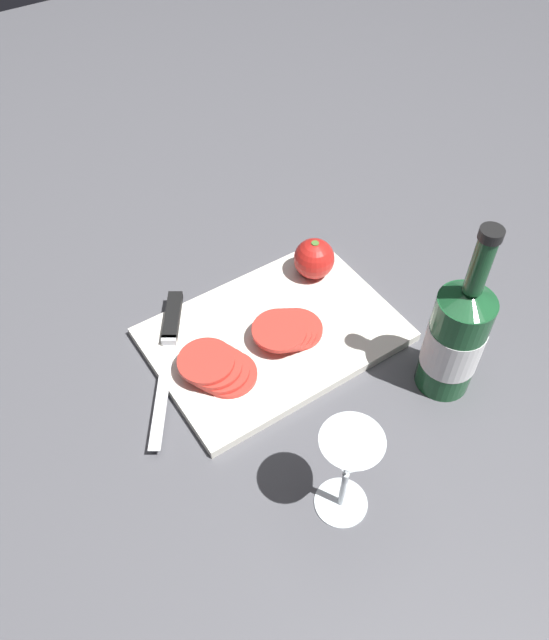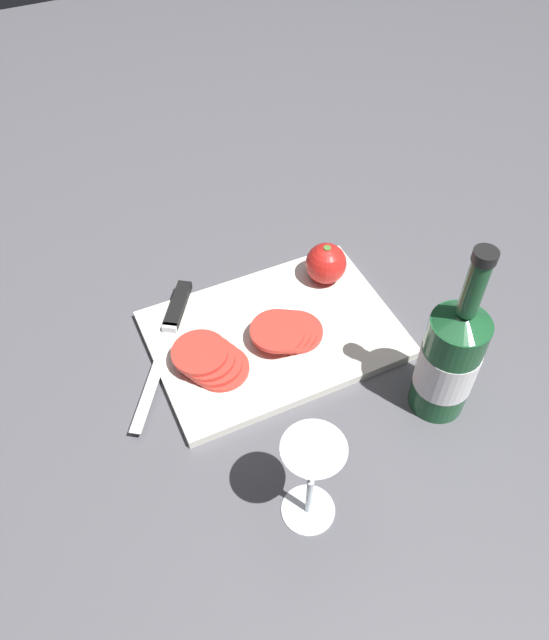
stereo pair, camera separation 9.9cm
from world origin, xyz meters
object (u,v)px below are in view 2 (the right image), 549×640
wine_glass (312,468)px  whole_tomato (326,263)px  tomato_slice_stack_near (287,331)px  tomato_slice_stack_far (210,360)px  knife (174,318)px  wine_bottle (449,360)px

wine_glass → whole_tomato: 0.43m
tomato_slice_stack_near → tomato_slice_stack_far: 0.13m
wine_glass → tomato_slice_stack_near: 0.30m
wine_glass → tomato_slice_stack_far: wine_glass is taller
knife → tomato_slice_stack_near: bearing=87.7°
tomato_slice_stack_far → whole_tomato: bearing=-159.0°
knife → tomato_slice_stack_far: bearing=44.4°
whole_tomato → tomato_slice_stack_near: whole_tomato is taller
wine_bottle → whole_tomato: 0.30m
whole_tomato → tomato_slice_stack_near: 0.15m
wine_glass → whole_tomato: size_ratio=2.29×
wine_bottle → whole_tomato: size_ratio=4.25×
tomato_slice_stack_far → tomato_slice_stack_near: bearing=-178.7°
knife → wine_bottle: bearing=79.0°
wine_glass → tomato_slice_stack_near: size_ratio=1.35×
wine_bottle → tomato_slice_stack_near: (0.16, -0.20, -0.07)m
wine_bottle → knife: 0.45m
wine_bottle → tomato_slice_stack_near: size_ratio=2.51×
whole_tomato → wine_glass: bearing=59.2°
tomato_slice_stack_far → wine_glass: bearing=97.3°
wine_glass → tomato_slice_stack_far: size_ratio=1.46×
wine_bottle → tomato_slice_stack_far: wine_bottle is taller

